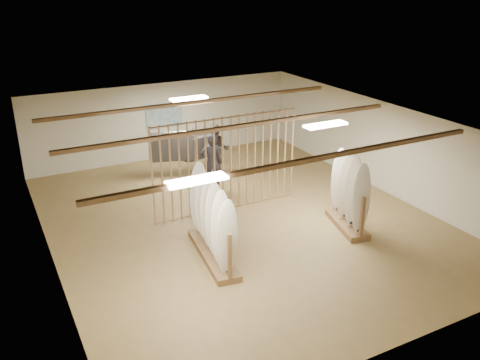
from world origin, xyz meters
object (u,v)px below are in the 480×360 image
clothing_rack_a (172,147)px  clothing_rack_b (198,147)px  rack_right (349,204)px  shopper_b (217,147)px  shopper_a (212,159)px  rack_left (213,231)px

clothing_rack_a → clothing_rack_b: clothing_rack_a is taller
rack_right → shopper_b: bearing=120.8°
clothing_rack_b → shopper_a: shopper_a is taller
clothing_rack_a → clothing_rack_b: 0.98m
clothing_rack_a → shopper_b: (1.37, -0.62, -0.03)m
shopper_a → shopper_b: 1.29m
rack_right → clothing_rack_b: (-1.88, 5.75, 0.18)m
rack_right → clothing_rack_b: size_ratio=1.53×
clothing_rack_a → shopper_b: shopper_b is taller
clothing_rack_b → rack_left: bearing=-126.5°
shopper_b → shopper_a: bearing=-98.0°
clothing_rack_a → clothing_rack_b: bearing=15.5°
clothing_rack_a → shopper_a: (0.68, -1.72, 0.01)m
rack_left → shopper_b: (2.42, 4.90, 0.30)m
shopper_b → rack_left: bearing=-92.4°
rack_right → clothing_rack_a: size_ratio=1.28×
shopper_b → rack_right: bearing=-50.0°
rack_left → clothing_rack_a: 5.63m
shopper_a → shopper_b: (0.68, 1.09, -0.04)m
rack_left → rack_right: size_ratio=1.28×
rack_right → shopper_a: 4.60m
rack_right → shopper_a: bearing=132.9°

